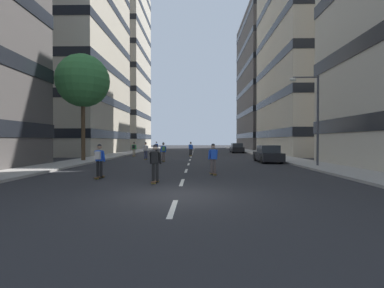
{
  "coord_description": "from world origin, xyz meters",
  "views": [
    {
      "loc": [
        0.69,
        -10.02,
        1.95
      ],
      "look_at": [
        0.0,
        29.54,
        1.45
      ],
      "focal_mm": 26.27,
      "sensor_mm": 36.0,
      "label": 1
    }
  ],
  "objects_px": {
    "skater_5": "(146,150)",
    "skater_6": "(191,148)",
    "parked_car_near": "(268,154)",
    "skater_7": "(134,148)",
    "streetlamp_right": "(313,110)",
    "skater_0": "(155,162)",
    "street_tree_near": "(83,81)",
    "skater_3": "(213,157)",
    "skater_1": "(156,147)",
    "skater_2": "(99,159)",
    "skater_4": "(163,151)",
    "parked_car_mid": "(237,148)"
  },
  "relations": [
    {
      "from": "skater_5",
      "to": "skater_6",
      "type": "bearing_deg",
      "value": 55.5
    },
    {
      "from": "parked_car_near",
      "to": "skater_7",
      "type": "xyz_separation_m",
      "value": [
        -14.07,
        9.1,
        0.32
      ]
    },
    {
      "from": "streetlamp_right",
      "to": "skater_0",
      "type": "relative_size",
      "value": 3.65
    },
    {
      "from": "street_tree_near",
      "to": "skater_7",
      "type": "height_order",
      "value": "street_tree_near"
    },
    {
      "from": "skater_0",
      "to": "skater_3",
      "type": "bearing_deg",
      "value": 47.73
    },
    {
      "from": "skater_1",
      "to": "skater_6",
      "type": "height_order",
      "value": "same"
    },
    {
      "from": "skater_3",
      "to": "skater_6",
      "type": "height_order",
      "value": "same"
    },
    {
      "from": "parked_car_near",
      "to": "skater_0",
      "type": "height_order",
      "value": "skater_0"
    },
    {
      "from": "skater_0",
      "to": "skater_2",
      "type": "relative_size",
      "value": 1.0
    },
    {
      "from": "skater_0",
      "to": "skater_2",
      "type": "height_order",
      "value": "same"
    },
    {
      "from": "skater_4",
      "to": "skater_6",
      "type": "relative_size",
      "value": 1.0
    },
    {
      "from": "parked_car_near",
      "to": "skater_0",
      "type": "relative_size",
      "value": 2.47
    },
    {
      "from": "skater_7",
      "to": "skater_1",
      "type": "bearing_deg",
      "value": 79.02
    },
    {
      "from": "street_tree_near",
      "to": "skater_1",
      "type": "xyz_separation_m",
      "value": [
        4.33,
        16.79,
        -6.43
      ]
    },
    {
      "from": "street_tree_near",
      "to": "skater_6",
      "type": "distance_m",
      "value": 14.85
    },
    {
      "from": "skater_4",
      "to": "skater_7",
      "type": "distance_m",
      "value": 9.52
    },
    {
      "from": "skater_2",
      "to": "skater_1",
      "type": "bearing_deg",
      "value": 92.3
    },
    {
      "from": "streetlamp_right",
      "to": "skater_7",
      "type": "xyz_separation_m",
      "value": [
        -16.13,
        13.73,
        -3.12
      ]
    },
    {
      "from": "skater_1",
      "to": "skater_6",
      "type": "relative_size",
      "value": 1.0
    },
    {
      "from": "street_tree_near",
      "to": "skater_2",
      "type": "relative_size",
      "value": 5.46
    },
    {
      "from": "skater_1",
      "to": "skater_5",
      "type": "distance_m",
      "value": 14.05
    },
    {
      "from": "parked_car_mid",
      "to": "skater_2",
      "type": "relative_size",
      "value": 2.47
    },
    {
      "from": "skater_5",
      "to": "skater_7",
      "type": "xyz_separation_m",
      "value": [
        -2.51,
        5.85,
        0.0
      ]
    },
    {
      "from": "parked_car_mid",
      "to": "skater_2",
      "type": "height_order",
      "value": "skater_2"
    },
    {
      "from": "skater_0",
      "to": "skater_4",
      "type": "distance_m",
      "value": 13.15
    },
    {
      "from": "parked_car_mid",
      "to": "skater_4",
      "type": "relative_size",
      "value": 2.47
    },
    {
      "from": "parked_car_mid",
      "to": "skater_6",
      "type": "height_order",
      "value": "skater_6"
    },
    {
      "from": "parked_car_mid",
      "to": "skater_3",
      "type": "xyz_separation_m",
      "value": [
        -5.42,
        -28.84,
        0.29
      ]
    },
    {
      "from": "skater_1",
      "to": "skater_2",
      "type": "distance_m",
      "value": 28.16
    },
    {
      "from": "skater_6",
      "to": "skater_7",
      "type": "relative_size",
      "value": 1.0
    },
    {
      "from": "skater_7",
      "to": "streetlamp_right",
      "type": "bearing_deg",
      "value": -40.39
    },
    {
      "from": "skater_1",
      "to": "skater_3",
      "type": "distance_m",
      "value": 27.39
    },
    {
      "from": "street_tree_near",
      "to": "skater_5",
      "type": "height_order",
      "value": "street_tree_near"
    },
    {
      "from": "street_tree_near",
      "to": "skater_6",
      "type": "relative_size",
      "value": 5.46
    },
    {
      "from": "parked_car_near",
      "to": "streetlamp_right",
      "type": "height_order",
      "value": "streetlamp_right"
    },
    {
      "from": "skater_2",
      "to": "skater_5",
      "type": "distance_m",
      "value": 14.12
    },
    {
      "from": "skater_4",
      "to": "skater_1",
      "type": "bearing_deg",
      "value": 100.43
    },
    {
      "from": "skater_0",
      "to": "skater_6",
      "type": "bearing_deg",
      "value": 87.03
    },
    {
      "from": "street_tree_near",
      "to": "streetlamp_right",
      "type": "relative_size",
      "value": 1.49
    },
    {
      "from": "skater_4",
      "to": "street_tree_near",
      "type": "bearing_deg",
      "value": -177.68
    },
    {
      "from": "skater_3",
      "to": "skater_4",
      "type": "distance_m",
      "value": 10.76
    },
    {
      "from": "streetlamp_right",
      "to": "street_tree_near",
      "type": "bearing_deg",
      "value": 164.88
    },
    {
      "from": "parked_car_near",
      "to": "skater_5",
      "type": "distance_m",
      "value": 12.01
    },
    {
      "from": "skater_0",
      "to": "skater_4",
      "type": "xyz_separation_m",
      "value": [
        -1.19,
        13.1,
        0.03
      ]
    },
    {
      "from": "streetlamp_right",
      "to": "skater_2",
      "type": "bearing_deg",
      "value": -155.03
    },
    {
      "from": "skater_5",
      "to": "skater_3",
      "type": "bearing_deg",
      "value": -63.77
    },
    {
      "from": "streetlamp_right",
      "to": "skater_7",
      "type": "bearing_deg",
      "value": 139.61
    },
    {
      "from": "parked_car_mid",
      "to": "street_tree_near",
      "type": "xyz_separation_m",
      "value": [
        -16.82,
        -19.16,
        6.71
      ]
    },
    {
      "from": "parked_car_near",
      "to": "skater_4",
      "type": "xyz_separation_m",
      "value": [
        -9.45,
        0.77,
        0.32
      ]
    },
    {
      "from": "street_tree_near",
      "to": "skater_3",
      "type": "height_order",
      "value": "street_tree_near"
    }
  ]
}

